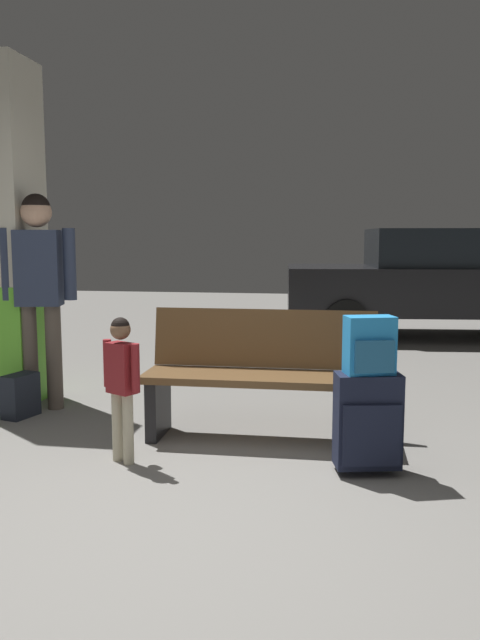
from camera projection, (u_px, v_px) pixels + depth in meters
ground_plane at (263, 370)px, 7.08m from camera, size 18.00×18.00×0.10m
structural_pillar at (2, 236)px, 5.37m from camera, size 0.57×0.57×2.83m
bench at (261, 375)px, 4.49m from camera, size 1.60×0.54×0.89m
suitcase at (368, 421)px, 3.81m from camera, size 0.41×0.30×0.60m
backpack_bright at (370, 346)px, 3.75m from camera, size 0.31×0.26×0.34m
child at (122, 374)px, 3.97m from camera, size 0.28×0.23×0.91m
adult at (39, 278)px, 5.16m from camera, size 0.59×0.27×1.74m
backpack_dark_floor at (20, 396)px, 5.04m from camera, size 0.25×0.31×0.34m
parked_car_near at (438, 280)px, 9.02m from camera, size 4.25×2.10×1.51m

